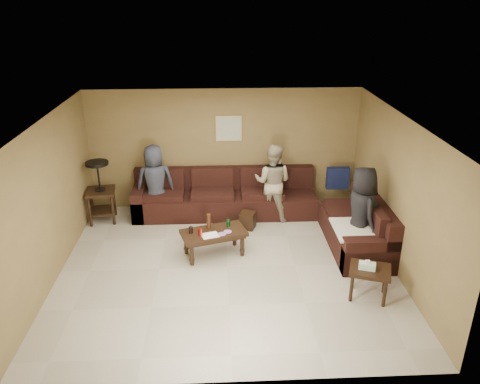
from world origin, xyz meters
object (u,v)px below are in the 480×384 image
(coffee_table, at_px, (213,235))
(end_table_left, at_px, (100,191))
(person_left, at_px, (155,182))
(person_middle, at_px, (273,182))
(sectional_sofa, at_px, (267,210))
(person_right, at_px, (361,212))
(waste_bin, at_px, (248,220))
(side_table_right, at_px, (369,273))

(coffee_table, relative_size, end_table_left, 0.97)
(person_left, distance_m, person_middle, 2.32)
(end_table_left, xyz_separation_m, person_left, (1.07, 0.09, 0.11))
(coffee_table, height_order, person_middle, person_middle)
(sectional_sofa, bearing_deg, end_table_left, 174.09)
(person_middle, xyz_separation_m, person_right, (1.33, -1.50, 0.03))
(sectional_sofa, relative_size, waste_bin, 14.14)
(person_left, bearing_deg, sectional_sofa, 158.16)
(waste_bin, bearing_deg, person_middle, 39.78)
(side_table_right, bearing_deg, person_right, 81.12)
(waste_bin, relative_size, person_middle, 0.21)
(end_table_left, bearing_deg, person_right, -17.96)
(waste_bin, bearing_deg, person_right, -30.04)
(coffee_table, height_order, waste_bin, coffee_table)
(side_table_right, relative_size, person_right, 0.44)
(sectional_sofa, relative_size, side_table_right, 6.50)
(sectional_sofa, xyz_separation_m, waste_bin, (-0.39, -0.12, -0.16))
(coffee_table, bearing_deg, person_middle, 50.13)
(coffee_table, height_order, end_table_left, end_table_left)
(sectional_sofa, height_order, person_right, person_right)
(coffee_table, bearing_deg, sectional_sofa, 46.37)
(side_table_right, height_order, person_middle, person_middle)
(sectional_sofa, relative_size, end_table_left, 3.72)
(waste_bin, xyz_separation_m, person_left, (-1.80, 0.55, 0.60))
(coffee_table, distance_m, side_table_right, 2.67)
(waste_bin, distance_m, person_middle, 0.91)
(end_table_left, bearing_deg, person_left, 4.71)
(coffee_table, xyz_separation_m, person_middle, (1.17, 1.40, 0.39))
(sectional_sofa, height_order, person_left, person_left)
(person_left, bearing_deg, waste_bin, 152.24)
(coffee_table, relative_size, waste_bin, 3.68)
(waste_bin, bearing_deg, person_left, 163.08)
(coffee_table, height_order, person_right, person_right)
(person_right, bearing_deg, person_left, 55.59)
(sectional_sofa, bearing_deg, side_table_right, -62.42)
(waste_bin, height_order, person_middle, person_middle)
(coffee_table, relative_size, side_table_right, 1.69)
(side_table_right, distance_m, person_middle, 2.99)
(coffee_table, relative_size, person_middle, 0.78)
(waste_bin, bearing_deg, end_table_left, 170.90)
(coffee_table, relative_size, person_left, 0.79)
(sectional_sofa, height_order, person_middle, person_middle)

